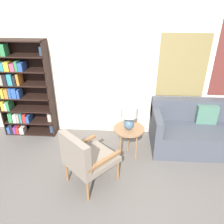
{
  "coord_description": "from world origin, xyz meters",
  "views": [
    {
      "loc": [
        0.11,
        -1.84,
        2.44
      ],
      "look_at": [
        -0.08,
        1.11,
        0.9
      ],
      "focal_mm": 35.0,
      "sensor_mm": 36.0,
      "label": 1
    }
  ],
  "objects_px": {
    "bookshelf": "(19,90)",
    "armchair": "(85,157)",
    "table_lamp": "(129,115)",
    "couch": "(206,132)",
    "side_table": "(129,131)"
  },
  "relations": [
    {
      "from": "bookshelf",
      "to": "armchair",
      "type": "relative_size",
      "value": 2.09
    },
    {
      "from": "armchair",
      "to": "table_lamp",
      "type": "xyz_separation_m",
      "value": [
        0.6,
        0.66,
        0.32
      ]
    },
    {
      "from": "bookshelf",
      "to": "armchair",
      "type": "xyz_separation_m",
      "value": [
        1.45,
        -1.33,
        -0.42
      ]
    },
    {
      "from": "bookshelf",
      "to": "couch",
      "type": "relative_size",
      "value": 0.95
    },
    {
      "from": "armchair",
      "to": "couch",
      "type": "distance_m",
      "value": 2.28
    },
    {
      "from": "side_table",
      "to": "bookshelf",
      "type": "bearing_deg",
      "value": 162.59
    },
    {
      "from": "armchair",
      "to": "table_lamp",
      "type": "height_order",
      "value": "table_lamp"
    },
    {
      "from": "couch",
      "to": "table_lamp",
      "type": "relative_size",
      "value": 4.84
    },
    {
      "from": "bookshelf",
      "to": "couch",
      "type": "distance_m",
      "value": 3.52
    },
    {
      "from": "bookshelf",
      "to": "side_table",
      "type": "xyz_separation_m",
      "value": [
        2.06,
        -0.65,
        -0.42
      ]
    },
    {
      "from": "couch",
      "to": "armchair",
      "type": "bearing_deg",
      "value": -151.93
    },
    {
      "from": "bookshelf",
      "to": "side_table",
      "type": "bearing_deg",
      "value": -17.41
    },
    {
      "from": "couch",
      "to": "side_table",
      "type": "height_order",
      "value": "couch"
    },
    {
      "from": "bookshelf",
      "to": "table_lamp",
      "type": "distance_m",
      "value": 2.16
    },
    {
      "from": "armchair",
      "to": "side_table",
      "type": "xyz_separation_m",
      "value": [
        0.61,
        0.69,
        -0.0
      ]
    }
  ]
}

